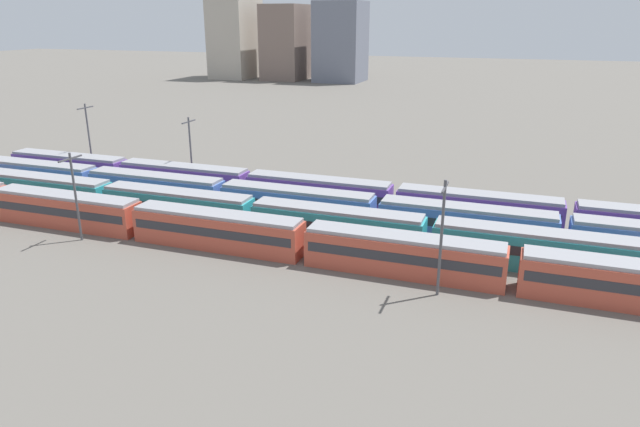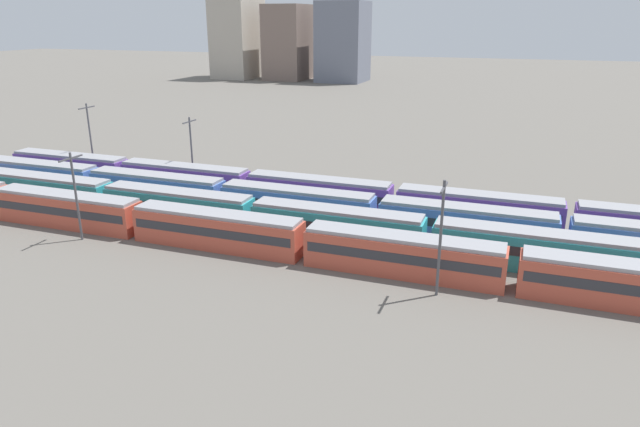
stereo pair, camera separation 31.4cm
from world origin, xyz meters
The scene contains 12 objects.
ground_plane centered at (0.00, 7.80, 0.00)m, with size 600.00×600.00×0.00m, color #666059.
train_track_0 centered at (26.46, 0.00, 1.90)m, with size 93.60×3.06×3.75m.
train_track_1 centered at (27.92, 5.20, 1.90)m, with size 74.70×3.06×3.75m.
train_track_2 centered at (40.34, 10.40, 1.90)m, with size 112.50×3.06×3.75m.
train_track_3 centered at (41.08, 15.60, 1.90)m, with size 112.50×3.06×3.75m.
catenary_pole_0 centered at (48.99, -3.16, 5.55)m, with size 0.24×3.20×10.01m.
catenary_pole_1 centered at (-4.85, 18.81, 5.81)m, with size 0.24×3.20×10.52m.
catenary_pole_2 centered at (11.95, -3.00, 5.20)m, with size 0.24×3.20×9.33m.
catenary_pole_3 centered at (12.18, 18.60, 5.31)m, with size 0.24×3.20×9.54m.
distant_building_0 centered at (-52.86, 157.37, 15.54)m, with size 14.28×20.51×31.07m, color #B2A899.
distant_building_1 centered at (-32.12, 157.37, 13.43)m, with size 14.19×17.40×26.86m, color #7A665B.
distant_building_2 centered at (-10.54, 157.37, 13.92)m, with size 16.38×17.44×27.83m, color slate.
Camera 1 is at (54.15, -47.19, 22.02)m, focal length 32.09 mm.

